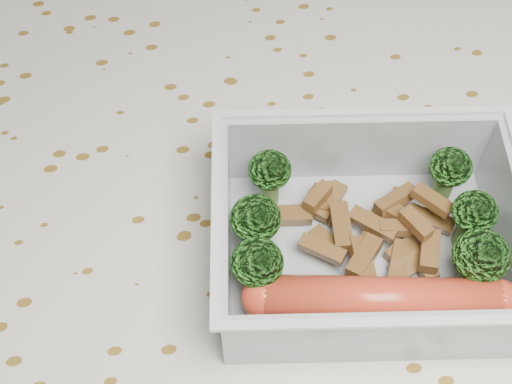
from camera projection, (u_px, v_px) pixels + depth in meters
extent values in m
cube|color=brown|center=(266.00, 239.00, 0.50)|extent=(1.40, 0.90, 0.04)
cube|color=silver|center=(266.00, 223.00, 0.48)|extent=(1.46, 0.96, 0.01)
cube|color=silver|center=(362.00, 259.00, 0.46)|extent=(0.20, 0.16, 0.00)
cube|color=silver|center=(357.00, 148.00, 0.47)|extent=(0.18, 0.03, 0.06)
cube|color=silver|center=(381.00, 337.00, 0.40)|extent=(0.18, 0.03, 0.06)
cube|color=silver|center=(510.00, 232.00, 0.44)|extent=(0.02, 0.13, 0.06)
cube|color=silver|center=(226.00, 237.00, 0.44)|extent=(0.02, 0.13, 0.06)
cube|color=silver|center=(362.00, 113.00, 0.45)|extent=(0.19, 0.03, 0.00)
cube|color=silver|center=(391.00, 323.00, 0.37)|extent=(0.19, 0.03, 0.00)
cube|color=silver|center=(216.00, 211.00, 0.41)|extent=(0.02, 0.14, 0.00)
cylinder|color=#608C3F|center=(269.00, 190.00, 0.47)|extent=(0.01, 0.01, 0.03)
ellipsoid|color=#378027|center=(270.00, 170.00, 0.45)|extent=(0.03, 0.03, 0.02)
cylinder|color=#608C3F|center=(443.00, 187.00, 0.48)|extent=(0.01, 0.01, 0.03)
ellipsoid|color=#378027|center=(451.00, 167.00, 0.46)|extent=(0.03, 0.03, 0.02)
cylinder|color=#608C3F|center=(256.00, 238.00, 0.46)|extent=(0.01, 0.01, 0.02)
ellipsoid|color=#378027|center=(256.00, 219.00, 0.44)|extent=(0.03, 0.03, 0.03)
cylinder|color=#608C3F|center=(466.00, 231.00, 0.46)|extent=(0.01, 0.01, 0.03)
ellipsoid|color=#378027|center=(475.00, 212.00, 0.44)|extent=(0.03, 0.03, 0.02)
cylinder|color=#608C3F|center=(257.00, 281.00, 0.44)|extent=(0.01, 0.01, 0.02)
ellipsoid|color=#378027|center=(257.00, 263.00, 0.42)|extent=(0.03, 0.03, 0.03)
cylinder|color=#608C3F|center=(471.00, 274.00, 0.44)|extent=(0.01, 0.01, 0.02)
ellipsoid|color=#378027|center=(481.00, 256.00, 0.42)|extent=(0.03, 0.03, 0.03)
cube|color=brown|center=(431.00, 219.00, 0.47)|extent=(0.03, 0.03, 0.01)
cube|color=brown|center=(331.00, 203.00, 0.48)|extent=(0.01, 0.03, 0.01)
cube|color=brown|center=(318.00, 197.00, 0.47)|extent=(0.02, 0.02, 0.01)
cube|color=brown|center=(327.00, 244.00, 0.46)|extent=(0.02, 0.03, 0.01)
cube|color=brown|center=(420.00, 259.00, 0.45)|extent=(0.02, 0.03, 0.01)
cube|color=brown|center=(362.00, 261.00, 0.44)|extent=(0.01, 0.03, 0.01)
cube|color=brown|center=(373.00, 224.00, 0.46)|extent=(0.03, 0.03, 0.01)
cube|color=brown|center=(385.00, 223.00, 0.47)|extent=(0.03, 0.02, 0.01)
cube|color=brown|center=(291.00, 215.00, 0.47)|extent=(0.03, 0.02, 0.01)
cube|color=brown|center=(312.00, 201.00, 0.48)|extent=(0.02, 0.03, 0.01)
cube|color=brown|center=(399.00, 262.00, 0.45)|extent=(0.02, 0.03, 0.01)
cube|color=brown|center=(322.00, 249.00, 0.45)|extent=(0.03, 0.03, 0.01)
cube|color=brown|center=(342.00, 227.00, 0.46)|extent=(0.02, 0.03, 0.01)
cube|color=brown|center=(397.00, 215.00, 0.46)|extent=(0.03, 0.03, 0.01)
cube|color=brown|center=(433.00, 200.00, 0.45)|extent=(0.03, 0.03, 0.01)
cube|color=brown|center=(364.00, 257.00, 0.44)|extent=(0.03, 0.03, 0.01)
cube|color=brown|center=(430.00, 250.00, 0.45)|extent=(0.02, 0.03, 0.01)
cube|color=brown|center=(396.00, 200.00, 0.47)|extent=(0.03, 0.02, 0.01)
cube|color=brown|center=(402.00, 260.00, 0.45)|extent=(0.02, 0.02, 0.01)
cube|color=brown|center=(416.00, 224.00, 0.44)|extent=(0.02, 0.02, 0.01)
cube|color=brown|center=(396.00, 208.00, 0.48)|extent=(0.02, 0.03, 0.01)
cube|color=brown|center=(396.00, 228.00, 0.46)|extent=(0.02, 0.01, 0.01)
cube|color=brown|center=(330.00, 201.00, 0.48)|extent=(0.03, 0.03, 0.01)
cube|color=brown|center=(367.00, 244.00, 0.46)|extent=(0.02, 0.02, 0.01)
cube|color=brown|center=(413.00, 263.00, 0.45)|extent=(0.03, 0.02, 0.01)
cube|color=brown|center=(327.00, 208.00, 0.47)|extent=(0.03, 0.02, 0.01)
cylinder|color=red|center=(381.00, 299.00, 0.42)|extent=(0.14, 0.05, 0.03)
sphere|color=red|center=(499.00, 302.00, 0.42)|extent=(0.03, 0.03, 0.03)
sphere|color=red|center=(264.00, 297.00, 0.42)|extent=(0.03, 0.03, 0.03)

